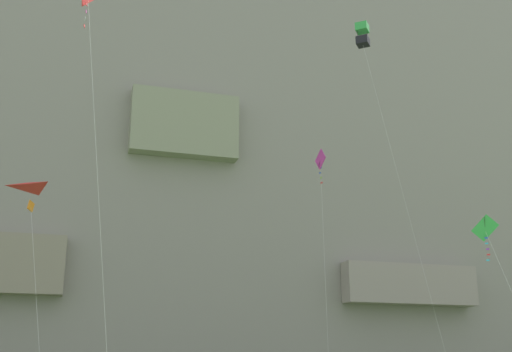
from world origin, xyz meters
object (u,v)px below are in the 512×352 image
kite_diamond_mid_right (89,5)px  kite_delta_upper_left (37,209)px  kite_diamond_low_left (321,166)px  kite_box_upper_mid (363,35)px  kite_diamond_high_left (490,240)px

kite_diamond_mid_right → kite_delta_upper_left: bearing=103.5°
kite_diamond_low_left → kite_box_upper_mid: bearing=-30.7°
kite_diamond_mid_right → kite_diamond_high_left: bearing=-3.3°
kite_delta_upper_left → kite_diamond_mid_right: bearing=-76.5°
kite_box_upper_mid → kite_diamond_mid_right: bearing=-148.4°
kite_box_upper_mid → kite_delta_upper_left: bearing=-166.1°
kite_diamond_high_left → kite_diamond_low_left: kite_diamond_low_left is taller
kite_diamond_low_left → kite_box_upper_mid: (3.21, -1.91, 10.80)m
kite_diamond_high_left → kite_box_upper_mid: 24.14m
kite_diamond_low_left → kite_delta_upper_left: kite_diamond_low_left is taller
kite_diamond_low_left → kite_box_upper_mid: 11.43m
kite_diamond_high_left → kite_delta_upper_left: kite_delta_upper_left is taller
kite_box_upper_mid → kite_delta_upper_left: kite_box_upper_mid is taller
kite_diamond_high_left → kite_diamond_low_left: (-2.33, 16.19, 8.64)m
kite_diamond_low_left → kite_box_upper_mid: size_ratio=0.66×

